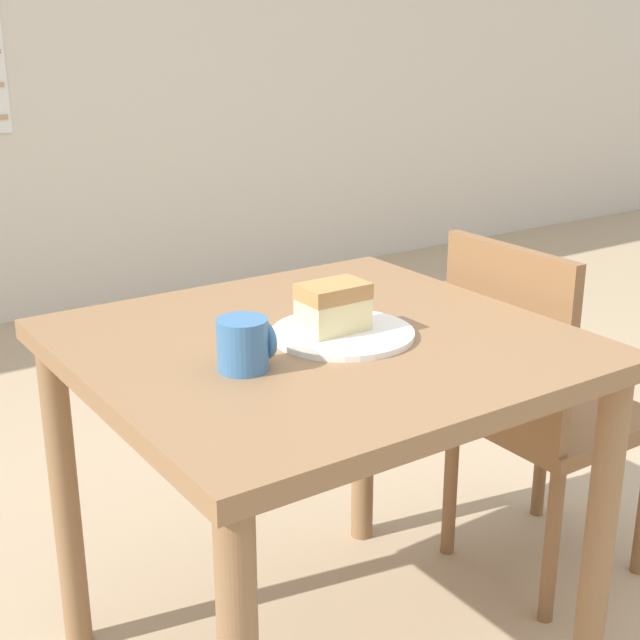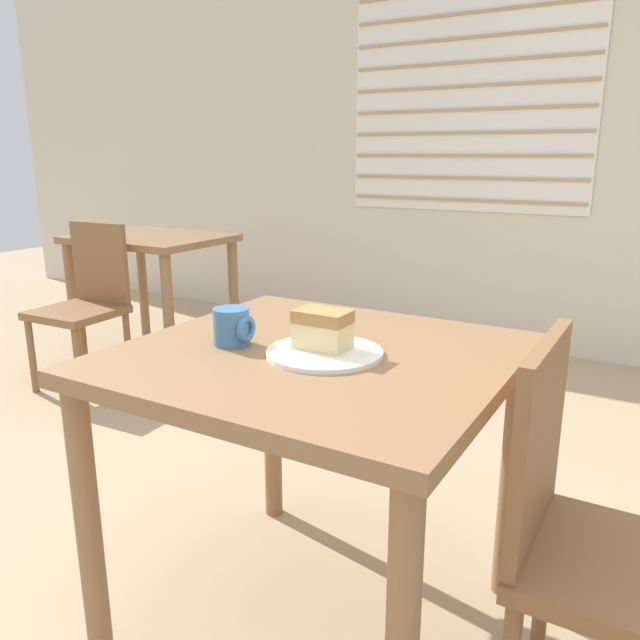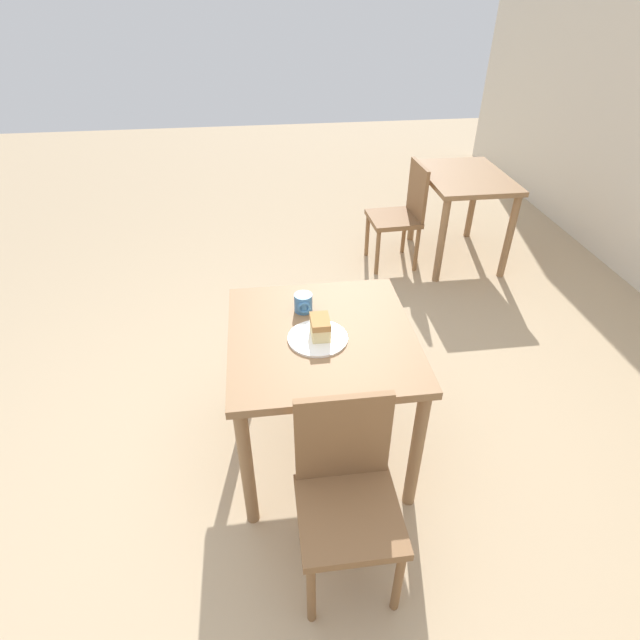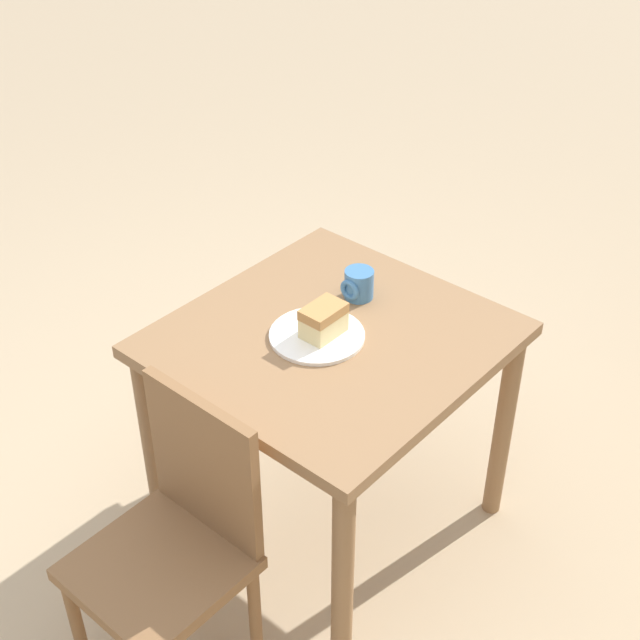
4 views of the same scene
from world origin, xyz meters
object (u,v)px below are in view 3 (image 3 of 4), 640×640
object	(u,v)px
cake_slice	(320,327)
chair_near_window	(347,491)
dining_table_far	(463,190)
plate	(318,338)
coffee_mug	(303,303)
dining_table_near	(322,353)
chair_far_corner	(402,212)

from	to	relation	value
cake_slice	chair_near_window	bearing A→B (deg)	2.36
dining_table_far	chair_near_window	bearing A→B (deg)	-28.57
plate	coffee_mug	bearing A→B (deg)	-170.20
dining_table_near	coffee_mug	size ratio (longest dim) A/B	9.24
cake_slice	coffee_mug	xyz separation A→B (m)	(-0.22, -0.05, -0.01)
dining_table_near	cake_slice	bearing A→B (deg)	-20.83
dining_table_far	coffee_mug	size ratio (longest dim) A/B	9.05
dining_table_near	plate	bearing A→B (deg)	-31.62
coffee_mug	chair_near_window	bearing A→B (deg)	5.42
dining_table_near	chair_near_window	distance (m)	0.67
chair_near_window	plate	size ratio (longest dim) A/B	3.18
plate	coffee_mug	size ratio (longest dim) A/B	2.82
plate	cake_slice	world-z (taller)	cake_slice
chair_near_window	coffee_mug	world-z (taller)	chair_near_window
chair_near_window	dining_table_near	bearing A→B (deg)	91.42
cake_slice	coffee_mug	world-z (taller)	cake_slice
cake_slice	plate	bearing A→B (deg)	-47.43
chair_near_window	plate	xyz separation A→B (m)	(-0.61, -0.04, 0.31)
dining_table_near	cake_slice	distance (m)	0.18
dining_table_near	chair_far_corner	world-z (taller)	chair_far_corner
plate	chair_far_corner	bearing A→B (deg)	154.54
dining_table_near	coffee_mug	world-z (taller)	coffee_mug
plate	dining_table_far	bearing A→B (deg)	144.14
chair_near_window	plate	bearing A→B (deg)	93.70
dining_table_far	chair_far_corner	size ratio (longest dim) A/B	1.01
plate	cake_slice	distance (m)	0.06
dining_table_near	plate	xyz separation A→B (m)	(0.04, -0.02, 0.12)
dining_table_near	dining_table_far	distance (m)	2.52
dining_table_near	dining_table_far	world-z (taller)	dining_table_near
chair_far_corner	coffee_mug	bearing A→B (deg)	-32.05
dining_table_near	plate	distance (m)	0.13
chair_near_window	cake_slice	xyz separation A→B (m)	(-0.62, -0.03, 0.36)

